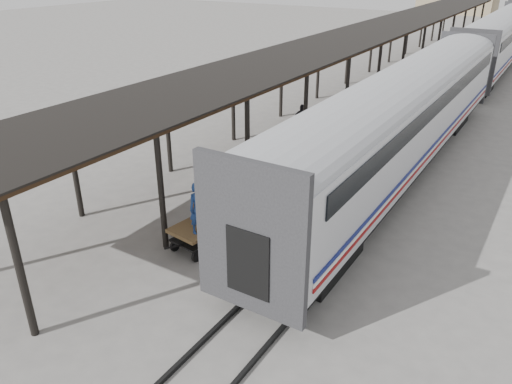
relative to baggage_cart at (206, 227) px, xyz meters
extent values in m
plane|color=slate|center=(0.29, 1.16, -0.65)|extent=(160.00, 160.00, 0.00)
cube|color=silver|center=(3.49, 9.16, 1.95)|extent=(3.00, 24.00, 2.90)
cube|color=#28282B|center=(3.49, -2.74, 1.95)|extent=(3.04, 0.22, 3.50)
cube|color=black|center=(1.97, 9.16, 2.85)|extent=(0.04, 22.08, 0.65)
cube|color=black|center=(3.49, 9.16, 0.25)|extent=(2.55, 23.04, 0.50)
cube|color=silver|center=(3.49, 35.16, 1.95)|extent=(3.00, 24.00, 2.90)
cube|color=#28282B|center=(3.49, 23.26, 1.95)|extent=(3.04, 0.22, 3.50)
cube|color=black|center=(1.97, 35.16, 2.85)|extent=(0.04, 22.08, 0.65)
cube|color=black|center=(3.49, 35.16, 0.25)|extent=(2.55, 23.04, 0.50)
cube|color=black|center=(2.24, 0.66, 1.50)|extent=(0.50, 1.70, 2.00)
imported|color=white|center=(2.24, 0.66, 1.36)|extent=(0.72, 0.89, 1.72)
cube|color=brown|center=(1.84, 0.51, 0.75)|extent=(0.57, 0.25, 0.42)
cube|color=#422B19|center=(-3.11, 25.16, 3.35)|extent=(4.60, 64.00, 0.18)
cube|color=black|center=(-3.11, 25.16, 3.47)|extent=(4.90, 64.30, 0.06)
cylinder|color=black|center=(-5.16, 25.16, 1.35)|extent=(0.20, 0.20, 4.00)
cylinder|color=black|center=(-5.16, 56.16, 1.35)|extent=(0.20, 0.20, 4.00)
cylinder|color=black|center=(-1.06, -5.84, 1.35)|extent=(0.20, 0.20, 4.00)
cylinder|color=black|center=(-1.06, 25.16, 1.35)|extent=(0.20, 0.20, 4.00)
cylinder|color=black|center=(-1.06, 56.16, 1.35)|extent=(0.20, 0.20, 4.00)
cube|color=black|center=(2.77, 35.16, -0.59)|extent=(0.10, 150.00, 0.12)
cube|color=black|center=(4.21, 35.16, -0.59)|extent=(0.10, 150.00, 0.12)
cube|color=brown|center=(0.00, 0.00, 0.15)|extent=(1.56, 2.55, 0.12)
cube|color=black|center=(0.00, 0.00, -0.20)|extent=(1.45, 2.43, 0.06)
cylinder|color=black|center=(-0.62, -0.87, -0.45)|extent=(0.13, 0.41, 0.40)
cylinder|color=black|center=(0.37, -1.01, -0.45)|extent=(0.13, 0.41, 0.40)
cylinder|color=black|center=(-0.37, 1.01, -0.45)|extent=(0.13, 0.41, 0.40)
cylinder|color=black|center=(0.62, 0.87, -0.45)|extent=(0.13, 0.41, 0.40)
cube|color=#39383B|center=(-0.17, 0.61, 0.31)|extent=(0.62, 0.44, 0.21)
cube|color=brown|center=(0.43, 0.62, 0.32)|extent=(0.65, 0.52, 0.21)
cube|color=black|center=(-0.25, 0.12, 0.32)|extent=(0.57, 0.43, 0.21)
cube|color=#3E472A|center=(0.26, 0.09, 0.30)|extent=(0.49, 0.36, 0.17)
cube|color=#4D2E1E|center=(-0.18, 0.56, 0.53)|extent=(0.57, 0.44, 0.19)
cube|color=brown|center=(-0.30, 0.15, 0.56)|extent=(0.55, 0.40, 0.21)
cube|color=#39383B|center=(-0.15, 0.51, 0.72)|extent=(0.51, 0.38, 0.18)
cube|color=black|center=(0.24, 0.13, 0.47)|extent=(0.55, 0.48, 0.16)
cube|color=maroon|center=(-1.65, 22.38, -0.07)|extent=(1.41, 1.80, 0.95)
cube|color=maroon|center=(-1.51, 22.77, 0.56)|extent=(1.05, 0.89, 0.37)
cylinder|color=black|center=(-2.24, 21.97, -0.46)|extent=(0.24, 0.40, 0.38)
cylinder|color=black|center=(-1.44, 21.69, -0.46)|extent=(0.24, 0.40, 0.38)
cylinder|color=black|center=(-1.86, 23.06, -0.46)|extent=(0.24, 0.40, 0.38)
cylinder|color=black|center=(-1.06, 22.78, -0.46)|extent=(0.24, 0.40, 0.38)
imported|color=navy|center=(0.25, -0.65, 1.05)|extent=(0.64, 0.72, 1.67)
imported|color=black|center=(-2.49, 11.70, 0.20)|extent=(1.00, 0.44, 1.69)
camera|label=1|loc=(8.98, -11.28, 8.06)|focal=35.00mm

